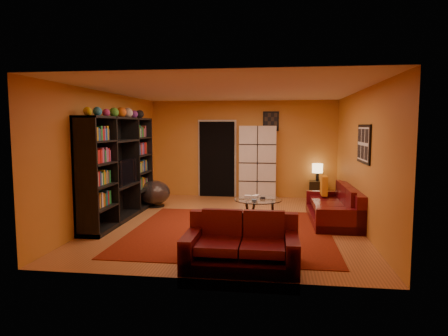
# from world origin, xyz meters

# --- Properties ---
(floor) EXTENTS (6.00, 6.00, 0.00)m
(floor) POSITION_xyz_m (0.00, 0.00, 0.00)
(floor) COLOR #9A5C2F
(floor) RESTS_ON ground
(ceiling) EXTENTS (6.00, 6.00, 0.00)m
(ceiling) POSITION_xyz_m (0.00, 0.00, 2.60)
(ceiling) COLOR white
(ceiling) RESTS_ON wall_back
(wall_back) EXTENTS (6.00, 0.00, 6.00)m
(wall_back) POSITION_xyz_m (0.00, 3.00, 1.30)
(wall_back) COLOR #C4782B
(wall_back) RESTS_ON floor
(wall_front) EXTENTS (6.00, 0.00, 6.00)m
(wall_front) POSITION_xyz_m (0.00, -3.00, 1.30)
(wall_front) COLOR #C4782B
(wall_front) RESTS_ON floor
(wall_left) EXTENTS (0.00, 6.00, 6.00)m
(wall_left) POSITION_xyz_m (-2.50, 0.00, 1.30)
(wall_left) COLOR #C4782B
(wall_left) RESTS_ON floor
(wall_right) EXTENTS (0.00, 6.00, 6.00)m
(wall_right) POSITION_xyz_m (2.50, 0.00, 1.30)
(wall_right) COLOR #C4782B
(wall_right) RESTS_ON floor
(rug) EXTENTS (3.60, 3.60, 0.01)m
(rug) POSITION_xyz_m (0.10, -0.70, 0.01)
(rug) COLOR #5D160A
(rug) RESTS_ON floor
(doorway) EXTENTS (0.95, 0.10, 2.04)m
(doorway) POSITION_xyz_m (-0.70, 2.96, 1.02)
(doorway) COLOR black
(doorway) RESTS_ON floor
(wall_art_right) EXTENTS (0.03, 1.00, 0.70)m
(wall_art_right) POSITION_xyz_m (2.48, -0.30, 1.60)
(wall_art_right) COLOR black
(wall_art_right) RESTS_ON wall_right
(wall_art_back) EXTENTS (0.42, 0.03, 0.52)m
(wall_art_back) POSITION_xyz_m (0.75, 2.98, 2.05)
(wall_art_back) COLOR black
(wall_art_back) RESTS_ON wall_back
(entertainment_unit) EXTENTS (0.45, 3.00, 2.10)m
(entertainment_unit) POSITION_xyz_m (-2.27, 0.00, 1.05)
(entertainment_unit) COLOR black
(entertainment_unit) RESTS_ON floor
(tv) EXTENTS (0.91, 0.12, 0.53)m
(tv) POSITION_xyz_m (-2.23, 0.07, 0.98)
(tv) COLOR black
(tv) RESTS_ON entertainment_unit
(sofa) EXTENTS (0.90, 2.15, 0.85)m
(sofa) POSITION_xyz_m (2.14, 0.37, 0.29)
(sofa) COLOR #490910
(sofa) RESTS_ON rug
(loveseat) EXTENTS (1.55, 0.93, 0.85)m
(loveseat) POSITION_xyz_m (0.46, -2.42, 0.28)
(loveseat) COLOR #490910
(loveseat) RESTS_ON rug
(throw_pillow) EXTENTS (0.12, 0.42, 0.42)m
(throw_pillow) POSITION_xyz_m (1.95, 1.06, 0.63)
(throw_pillow) COLOR orange
(throw_pillow) RESTS_ON sofa
(coffee_table) EXTENTS (0.95, 0.95, 0.47)m
(coffee_table) POSITION_xyz_m (0.57, 0.03, 0.43)
(coffee_table) COLOR silver
(coffee_table) RESTS_ON floor
(storage_cabinet) EXTENTS (0.97, 0.44, 1.93)m
(storage_cabinet) POSITION_xyz_m (0.42, 2.80, 0.96)
(storage_cabinet) COLOR silver
(storage_cabinet) RESTS_ON floor
(bowl_chair) EXTENTS (0.77, 0.77, 0.62)m
(bowl_chair) POSITION_xyz_m (-1.98, 1.36, 0.33)
(bowl_chair) COLOR black
(bowl_chair) RESTS_ON floor
(side_table) EXTENTS (0.43, 0.43, 0.50)m
(side_table) POSITION_xyz_m (1.97, 2.74, 0.25)
(side_table) COLOR black
(side_table) RESTS_ON floor
(table_lamp) EXTENTS (0.27, 0.27, 0.45)m
(table_lamp) POSITION_xyz_m (1.97, 2.74, 0.82)
(table_lamp) COLOR black
(table_lamp) RESTS_ON side_table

